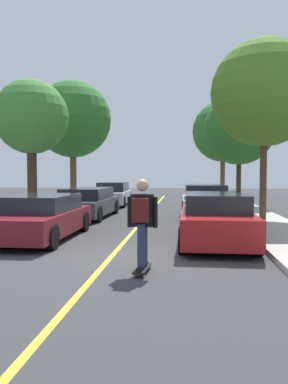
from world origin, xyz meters
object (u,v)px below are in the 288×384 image
object	(u,v)px
parked_car_left_far	(113,194)
parked_car_right_nearest	(216,219)
parked_car_right_near	(205,202)
skateboard	(142,268)
parked_car_left_nearest	(41,217)
skateboarder	(142,218)
street_tree_right_nearest	(264,93)
street_tree_left_nearest	(31,118)
street_tree_right_near	(239,130)
parked_car_left_near	(87,203)
street_tree_right_far	(223,131)
street_tree_left_near	(73,120)

from	to	relation	value
parked_car_left_far	parked_car_right_nearest	bearing A→B (deg)	-67.23
parked_car_right_near	skateboard	distance (m)	8.93
parked_car_left_nearest	skateboarder	distance (m)	4.92
parked_car_right_near	street_tree_right_nearest	world-z (taller)	street_tree_right_nearest
parked_car_right_near	street_tree_left_nearest	world-z (taller)	street_tree_left_nearest
street_tree_right_near	skateboarder	distance (m)	15.32
parked_car_left_far	street_tree_right_near	size ratio (longest dim) A/B	0.71
parked_car_left_far	street_tree_left_nearest	xyz separation A→B (m)	(-2.13, -6.85, 3.50)
parked_car_right_near	street_tree_right_near	xyz separation A→B (m)	(2.13, 5.71, 3.56)
skateboarder	street_tree_left_nearest	bearing A→B (deg)	123.36
parked_car_left_near	street_tree_right_near	distance (m)	9.67
skateboard	street_tree_right_far	bearing A→B (deg)	80.85
parked_car_right_near	street_tree_right_near	size ratio (longest dim) A/B	0.70
street_tree_left_nearest	skateboard	bearing A→B (deg)	-56.52
parked_car_left_nearest	street_tree_right_near	size ratio (longest dim) A/B	0.75
parked_car_left_far	street_tree_right_near	bearing A→B (deg)	-5.21
parked_car_left_near	street_tree_right_nearest	bearing A→B (deg)	-9.19
parked_car_right_near	skateboarder	distance (m)	8.95
street_tree_right_nearest	parked_car_right_nearest	bearing A→B (deg)	-115.07
parked_car_left_nearest	parked_car_left_far	distance (m)	11.56
parked_car_left_nearest	street_tree_right_far	size ratio (longest dim) A/B	0.62
street_tree_left_nearest	street_tree_right_near	bearing A→B (deg)	33.91
street_tree_left_nearest	street_tree_right_far	size ratio (longest dim) A/B	0.76
street_tree_left_nearest	street_tree_right_near	world-z (taller)	street_tree_right_near
parked_car_left_nearest	street_tree_left_nearest	world-z (taller)	street_tree_left_nearest
parked_car_right_nearest	street_tree_left_near	size ratio (longest dim) A/B	0.64
parked_car_left_nearest	street_tree_left_nearest	distance (m)	6.27
parked_car_left_far	street_tree_left_near	bearing A→B (deg)	-158.71
parked_car_right_near	skateboarder	world-z (taller)	skateboarder
street_tree_right_near	parked_car_left_near	bearing A→B (deg)	-142.36
street_tree_left_nearest	street_tree_right_nearest	size ratio (longest dim) A/B	0.83
parked_car_left_nearest	skateboard	size ratio (longest dim) A/B	5.28
parked_car_right_nearest	skateboarder	world-z (taller)	skateboarder
street_tree_left_near	skateboarder	xyz separation A→B (m)	(5.46, -14.32, -3.86)
parked_car_left_near	street_tree_right_nearest	distance (m)	8.35
parked_car_right_nearest	street_tree_right_far	bearing A→B (deg)	83.93
parked_car_left_far	skateboard	size ratio (longest dim) A/B	5.05
parked_car_left_near	skateboarder	xyz separation A→B (m)	(3.33, -9.03, 0.42)
street_tree_left_nearest	street_tree_right_far	bearing A→B (deg)	58.52
street_tree_left_nearest	street_tree_left_near	xyz separation A→B (m)	(0.00, 6.02, 0.75)
parked_car_left_far	street_tree_right_nearest	xyz separation A→B (m)	(7.10, -7.27, 4.22)
parked_car_right_near	street_tree_right_far	xyz separation A→B (m)	(2.13, 14.58, 4.40)
parked_car_left_far	parked_car_left_nearest	bearing A→B (deg)	-90.00
parked_car_left_nearest	parked_car_right_nearest	size ratio (longest dim) A/B	1.02
skateboard	skateboarder	size ratio (longest dim) A/B	0.51
parked_car_left_near	street_tree_left_nearest	size ratio (longest dim) A/B	0.85
street_tree_right_far	skateboarder	distance (m)	24.02
parked_car_left_nearest	skateboarder	world-z (taller)	skateboarder
street_tree_right_near	skateboarder	bearing A→B (deg)	-104.55
parked_car_left_far	street_tree_right_near	xyz separation A→B (m)	(7.10, -0.65, 3.59)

